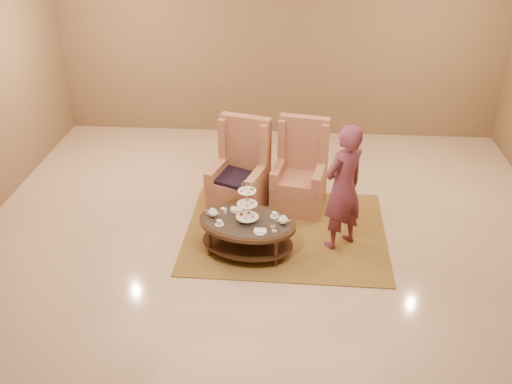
# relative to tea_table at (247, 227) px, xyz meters

# --- Properties ---
(ground) EXTENTS (8.00, 8.00, 0.00)m
(ground) POSITION_rel_tea_table_xyz_m (0.25, -0.01, -0.38)
(ground) COLOR beige
(ground) RESTS_ON ground
(ceiling) EXTENTS (8.00, 8.00, 0.02)m
(ceiling) POSITION_rel_tea_table_xyz_m (0.25, -0.01, -0.38)
(ceiling) COLOR beige
(ceiling) RESTS_ON ground
(wall_back) EXTENTS (8.00, 0.04, 3.50)m
(wall_back) POSITION_rel_tea_table_xyz_m (0.25, 3.99, 1.37)
(wall_back) COLOR olive
(wall_back) RESTS_ON ground
(rug) EXTENTS (2.76, 2.31, 0.01)m
(rug) POSITION_rel_tea_table_xyz_m (0.49, 0.50, -0.38)
(rug) COLOR olive
(rug) RESTS_ON ground
(tea_table) EXTENTS (1.41, 1.10, 1.05)m
(tea_table) POSITION_rel_tea_table_xyz_m (0.00, 0.00, 0.00)
(tea_table) COLOR black
(tea_table) RESTS_ON ground
(armchair_left) EXTENTS (0.91, 0.93, 1.36)m
(armchair_left) POSITION_rel_tea_table_xyz_m (-0.19, 1.13, 0.08)
(armchair_left) COLOR #AE6E52
(armchair_left) RESTS_ON ground
(armchair_right) EXTENTS (0.84, 0.86, 1.33)m
(armchair_right) POSITION_rel_tea_table_xyz_m (0.67, 1.26, 0.06)
(armchair_right) COLOR #AE6E52
(armchair_right) RESTS_ON ground
(person) EXTENTS (0.74, 0.72, 1.72)m
(person) POSITION_rel_tea_table_xyz_m (1.20, 0.25, 0.48)
(person) COLOR brown
(person) RESTS_ON ground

